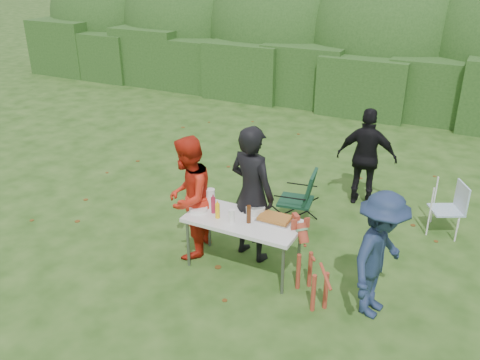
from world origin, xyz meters
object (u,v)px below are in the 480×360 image
at_px(person_red_jacket, 188,198).
at_px(camping_chair, 296,198).
at_px(child, 379,255).
at_px(ketchup_bottle, 213,205).
at_px(folding_table, 243,223).
at_px(person_black_puffy, 367,157).
at_px(lawn_chair, 446,208).
at_px(person_cook, 252,194).
at_px(mustard_bottle, 218,211).
at_px(dog, 313,268).
at_px(beer_bottle, 249,214).
at_px(paper_towel_roll, 211,198).

height_order(person_red_jacket, camping_chair, person_red_jacket).
relative_size(person_red_jacket, child, 1.10).
bearing_deg(ketchup_bottle, person_red_jacket, 176.45).
distance_m(folding_table, person_black_puffy, 2.80).
bearing_deg(lawn_chair, person_cook, 11.42).
bearing_deg(person_red_jacket, child, 75.55).
bearing_deg(mustard_bottle, person_black_puffy, 65.73).
distance_m(person_cook, lawn_chair, 3.03).
distance_m(dog, mustard_bottle, 1.41).
xyz_separation_m(child, beer_bottle, (-1.67, 0.07, 0.08)).
height_order(child, paper_towel_roll, child).
bearing_deg(person_cook, ketchup_bottle, 56.58).
height_order(child, mustard_bottle, child).
relative_size(person_cook, camping_chair, 2.08).
xyz_separation_m(dog, paper_towel_roll, (-1.58, 0.31, 0.44)).
relative_size(dog, paper_towel_roll, 3.48).
distance_m(person_cook, child, 1.87).
relative_size(child, beer_bottle, 6.47).
bearing_deg(camping_chair, person_cook, 69.08).
height_order(camping_chair, lawn_chair, camping_chair).
bearing_deg(dog, mustard_bottle, 42.42).
height_order(dog, camping_chair, camping_chair).
bearing_deg(dog, folding_table, 35.38).
bearing_deg(person_black_puffy, person_red_jacket, 49.22).
distance_m(person_red_jacket, person_black_puffy, 3.16).
bearing_deg(beer_bottle, child, -2.24).
height_order(beer_bottle, paper_towel_roll, paper_towel_roll).
xyz_separation_m(person_cook, lawn_chair, (2.31, 1.89, -0.55)).
relative_size(folding_table, person_cook, 0.79).
bearing_deg(child, camping_chair, 56.62).
relative_size(ketchup_bottle, paper_towel_roll, 0.85).
xyz_separation_m(person_black_puffy, paper_towel_roll, (-1.47, -2.52, 0.05)).
xyz_separation_m(person_cook, ketchup_bottle, (-0.39, -0.36, -0.10)).
distance_m(person_cook, person_black_puffy, 2.49).
xyz_separation_m(ketchup_bottle, beer_bottle, (0.53, -0.03, 0.01)).
xyz_separation_m(child, lawn_chair, (0.50, 2.34, -0.38)).
xyz_separation_m(person_black_puffy, beer_bottle, (-0.82, -2.68, 0.04)).
bearing_deg(ketchup_bottle, mustard_bottle, -39.50).
relative_size(folding_table, mustard_bottle, 7.50).
height_order(person_red_jacket, lawn_chair, person_red_jacket).
xyz_separation_m(person_black_puffy, mustard_bottle, (-1.24, -2.74, 0.02)).
bearing_deg(person_cook, child, -179.87).
height_order(lawn_chair, paper_towel_roll, paper_towel_roll).
distance_m(mustard_bottle, ketchup_bottle, 0.15).
bearing_deg(person_black_puffy, beer_bottle, 65.92).
xyz_separation_m(dog, lawn_chair, (1.23, 2.43, -0.03)).
bearing_deg(child, paper_towel_roll, 95.11).
relative_size(person_red_jacket, mustard_bottle, 8.57).
xyz_separation_m(person_red_jacket, lawn_chair, (3.10, 2.22, -0.46)).
bearing_deg(folding_table, child, -3.41).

